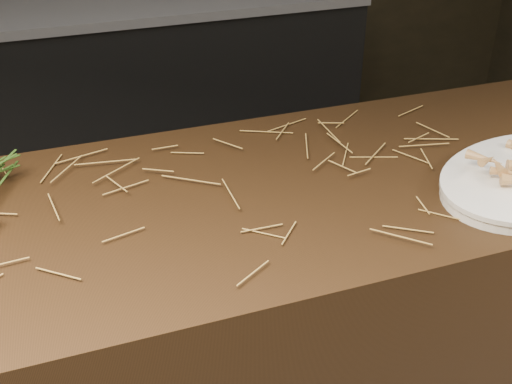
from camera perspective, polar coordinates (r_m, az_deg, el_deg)
main_counter at (r=1.60m, az=-2.69°, el=-14.42°), size 2.40×0.70×0.90m
back_counter at (r=3.24m, az=-7.65°, el=9.55°), size 1.82×0.62×0.84m
straw_bedding at (r=1.31m, az=-3.17°, el=-0.22°), size 1.40×0.60×0.02m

